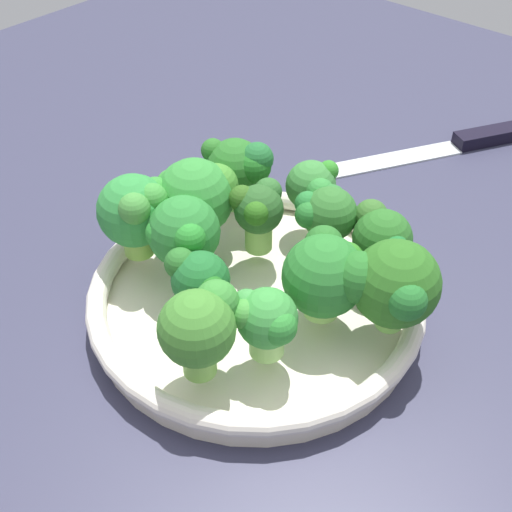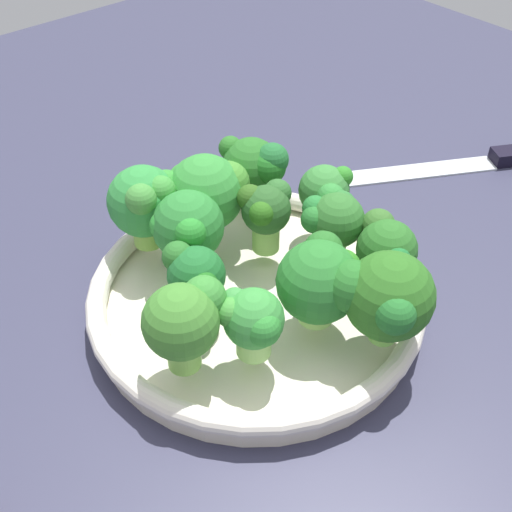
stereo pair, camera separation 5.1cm
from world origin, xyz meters
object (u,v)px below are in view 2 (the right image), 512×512
Objects in this scene: broccoli_floret_10 at (328,194)px; broccoli_floret_11 at (187,228)px; broccoli_floret_2 at (334,219)px; knife at (493,159)px; broccoli_floret_4 at (320,279)px; broccoli_floret_3 at (186,319)px; broccoli_floret_12 at (384,296)px; bowl at (256,297)px; broccoli_floret_1 at (265,210)px; broccoli_floret_8 at (386,249)px; broccoli_floret_6 at (252,321)px; broccoli_floret_9 at (146,201)px; broccoli_floret_0 at (207,192)px; broccoli_floret_5 at (255,167)px; broccoli_floret_7 at (195,275)px.

broccoli_floret_11 is (12.04, -3.69, 0.39)cm from broccoli_floret_10.
broccoli_floret_2 reaches higher than knife.
broccoli_floret_4 is 10.76cm from broccoli_floret_10.
broccoli_floret_12 reaches higher than broccoli_floret_3.
broccoli_floret_1 reaches higher than bowl.
broccoli_floret_8 is 15.64cm from broccoli_floret_11.
broccoli_floret_10 is (-14.24, -6.73, 0.34)cm from broccoli_floret_6.
broccoli_floret_2 is 7.04cm from broccoli_floret_4.
broccoli_floret_2 is 0.84× the size of broccoli_floret_9.
broccoli_floret_9 is at bearing -23.18° from broccoli_floret_0.
broccoli_floret_0 is 5.33cm from broccoli_floret_1.
bowl is at bearing 9.45° from broccoli_floret_10.
broccoli_floret_0 is at bearing -115.55° from broccoli_floret_6.
broccoli_floret_8 is at bearing 142.53° from bowl.
broccoli_floret_11 is at bearing -69.75° from broccoli_floret_12.
broccoli_floret_3 is at bearing 53.30° from broccoli_floret_11.
broccoli_floret_0 is at bearing -13.47° from knife.
broccoli_floret_4 is at bearing 75.22° from broccoli_floret_1.
broccoli_floret_10 is at bearing 112.43° from broccoli_floret_5.
broccoli_floret_5 is 18.43cm from broccoli_floret_12.
broccoli_floret_10 is 25.13cm from knife.
broccoli_floret_0 reaches higher than knife.
broccoli_floret_10 is at bearing 166.30° from broccoli_floret_1.
broccoli_floret_6 is at bearing -4.38° from broccoli_floret_8.
bowl is at bearing -37.47° from broccoli_floret_8.
broccoli_floret_1 is at bearing -13.70° from broccoli_floret_10.
bowl is 3.63× the size of broccoli_floret_0.
broccoli_floret_8 is at bearing -141.91° from broccoli_floret_12.
broccoli_floret_8 is at bearing 133.14° from broccoli_floret_11.
broccoli_floret_6 is at bearing 43.95° from broccoli_floret_1.
broccoli_floret_10 is at bearing 162.97° from broccoli_floret_11.
broccoli_floret_2 is 27.47cm from knife.
broccoli_floret_8 is 0.97× the size of broccoli_floret_10.
broccoli_floret_6 is 9.32cm from broccoli_floret_12.
broccoli_floret_3 reaches higher than broccoli_floret_6.
broccoli_floret_6 is (11.60, 13.12, -1.00)cm from broccoli_floret_5.
broccoli_floret_10 is (-18.02, -4.34, -0.57)cm from broccoli_floret_3.
broccoli_floret_4 is 1.22× the size of broccoli_floret_6.
broccoli_floret_3 is 10.01cm from broccoli_floret_11.
broccoli_floret_3 is 0.93× the size of broccoli_floret_12.
broccoli_floret_9 is at bearing -100.67° from broccoli_floret_7.
broccoli_floret_3 is 17.03cm from broccoli_floret_8.
broccoli_floret_4 is 11.54cm from broccoli_floret_11.
broccoli_floret_8 reaches higher than knife.
bowl is at bearing 80.23° from broccoli_floret_0.
broccoli_floret_7 is (5.01, -1.14, 4.72)cm from bowl.
broccoli_floret_6 is at bearing 17.48° from broccoli_floret_2.
broccoli_floret_11 is at bearing 32.46° from broccoli_floret_0.
broccoli_floret_11 is (10.68, -11.40, 0.77)cm from broccoli_floret_8.
broccoli_floret_11 reaches higher than broccoli_floret_8.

